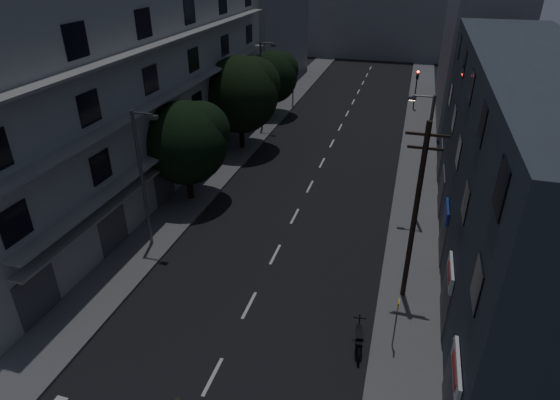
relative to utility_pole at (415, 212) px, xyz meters
The scene contains 20 objects.
ground 17.98m from the utility_pole, 114.43° to the left, with size 160.00×160.00×0.00m, color black.
sidewalk_left 22.05m from the utility_pole, 132.93° to the left, with size 3.00×90.00×0.15m, color #565659.
sidewalk_right 16.47m from the utility_pole, 88.75° to the left, with size 3.00×90.00×0.15m, color #565659.
lane_markings 23.65m from the utility_pole, 108.01° to the left, with size 0.15×60.50×0.01m.
building_left 21.15m from the utility_pole, 155.41° to the left, with size 7.00×36.00×14.00m.
building_right 6.81m from the utility_pole, 44.50° to the left, with size 6.19×28.00×11.00m.
building_far_left 43.35m from the utility_pole, 116.30° to the left, with size 6.00×20.00×16.00m, color slate.
building_far_right 33.15m from the utility_pole, 81.59° to the left, with size 6.00×20.00×13.00m, color slate.
building_far_end 61.18m from the utility_pole, 96.72° to the left, with size 24.00×8.00×10.00m, color slate.
tree_near 16.03m from the utility_pole, 155.70° to the left, with size 5.51×5.51×6.80m.
tree_mid 21.86m from the utility_pole, 131.18° to the left, with size 6.30×6.30×7.76m.
tree_far 29.92m from the utility_pole, 119.25° to the left, with size 5.16×5.16×6.38m.
traffic_signal_far_right 32.04m from the utility_pole, 90.90° to the left, with size 0.28×0.37×4.10m.
traffic_signal_far_left 32.83m from the utility_pole, 114.18° to the left, with size 0.28×0.37×4.10m.
street_lamp_left_near 14.30m from the utility_pole, behind, with size 1.51×0.25×8.00m.
street_lamp_right 7.81m from the utility_pole, 87.85° to the left, with size 1.51×0.25×8.00m.
street_lamp_left_far 25.88m from the utility_pole, 123.33° to the left, with size 1.51×0.25×8.00m.
utility_pole is the anchor object (origin of this frame).
bus_stop_sign 4.77m from the utility_pole, 93.95° to the right, with size 0.06×0.35×2.52m.
motorcycle 6.22m from the utility_pole, 112.10° to the right, with size 0.61×2.05×1.32m.
Camera 1 is at (6.30, -10.09, 15.32)m, focal length 30.00 mm.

